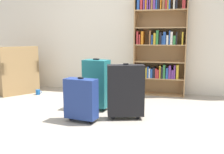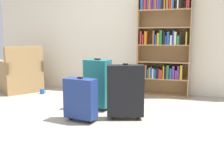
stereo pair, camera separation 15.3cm
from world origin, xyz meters
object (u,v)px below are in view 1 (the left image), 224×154
(mug, at_px, (38,92))
(suitcase_teal, at_px, (96,83))
(armchair, at_px, (16,76))
(suitcase_black, at_px, (126,90))
(suitcase_navy_blue, at_px, (81,99))
(bookshelf, at_px, (159,43))

(mug, xyz_separation_m, suitcase_teal, (1.37, -0.65, 0.35))
(armchair, xyz_separation_m, mug, (0.52, -0.08, -0.27))
(suitcase_teal, bearing_deg, armchair, 158.92)
(suitcase_black, distance_m, suitcase_teal, 0.60)
(mug, xyz_separation_m, suitcase_navy_blue, (1.35, -1.23, 0.26))
(mug, relative_size, suitcase_black, 0.16)
(suitcase_black, bearing_deg, suitcase_navy_blue, -154.09)
(bookshelf, bearing_deg, suitcase_navy_blue, -114.58)
(suitcase_black, height_order, suitcase_navy_blue, suitcase_black)
(bookshelf, relative_size, armchair, 1.89)
(suitcase_black, xyz_separation_m, suitcase_navy_blue, (-0.53, -0.26, -0.08))
(bookshelf, bearing_deg, mug, -164.89)
(bookshelf, height_order, suitcase_teal, bookshelf)
(suitcase_navy_blue, bearing_deg, bookshelf, 65.42)
(armchair, relative_size, suitcase_teal, 1.27)
(suitcase_teal, bearing_deg, suitcase_navy_blue, -91.80)
(armchair, distance_m, suitcase_teal, 2.03)
(mug, height_order, suitcase_navy_blue, suitcase_navy_blue)
(bookshelf, height_order, suitcase_black, bookshelf)
(mug, distance_m, suitcase_black, 2.14)
(armchair, bearing_deg, suitcase_navy_blue, -34.90)
(suitcase_teal, xyz_separation_m, suitcase_navy_blue, (-0.02, -0.58, -0.09))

